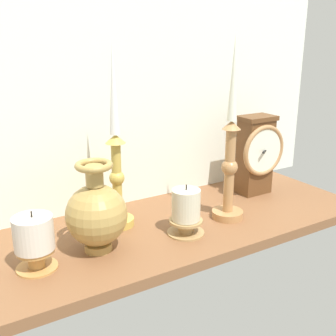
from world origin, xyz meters
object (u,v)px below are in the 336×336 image
at_px(pillar_candle_front, 34,240).
at_px(pillar_candle_near_clock, 186,212).
at_px(mantel_clock, 257,154).
at_px(candlestick_tall_center, 116,162).
at_px(candlestick_tall_left, 230,156).
at_px(brass_vase_bulbous, 96,213).

relative_size(pillar_candle_front, pillar_candle_near_clock, 1.02).
relative_size(mantel_clock, pillar_candle_near_clock, 1.89).
height_order(mantel_clock, candlestick_tall_center, candlestick_tall_center).
bearing_deg(candlestick_tall_center, candlestick_tall_left, -21.96).
height_order(brass_vase_bulbous, pillar_candle_front, brass_vase_bulbous).
bearing_deg(mantel_clock, pillar_candle_front, -172.03).
distance_m(candlestick_tall_center, brass_vase_bulbous, 0.14).
xyz_separation_m(candlestick_tall_center, pillar_candle_near_clock, (0.11, -0.12, -0.10)).
bearing_deg(candlestick_tall_center, brass_vase_bulbous, -134.53).
bearing_deg(pillar_candle_front, candlestick_tall_left, -0.57).
xyz_separation_m(mantel_clock, pillar_candle_near_clock, (-0.31, -0.11, -0.06)).
height_order(candlestick_tall_left, pillar_candle_front, candlestick_tall_left).
relative_size(brass_vase_bulbous, pillar_candle_near_clock, 1.64).
distance_m(brass_vase_bulbous, pillar_candle_near_clock, 0.20).
height_order(mantel_clock, pillar_candle_front, mantel_clock).
relative_size(candlestick_tall_left, brass_vase_bulbous, 2.25).
relative_size(mantel_clock, pillar_candle_front, 1.86).
xyz_separation_m(mantel_clock, pillar_candle_front, (-0.64, -0.09, -0.06)).
xyz_separation_m(pillar_candle_front, pillar_candle_near_clock, (0.33, -0.02, -0.01)).
xyz_separation_m(candlestick_tall_center, pillar_candle_front, (-0.22, -0.10, -0.10)).
height_order(mantel_clock, pillar_candle_near_clock, mantel_clock).
relative_size(candlestick_tall_left, candlestick_tall_center, 1.04).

